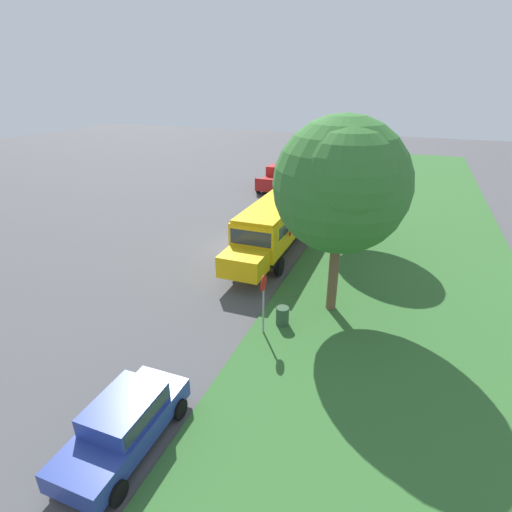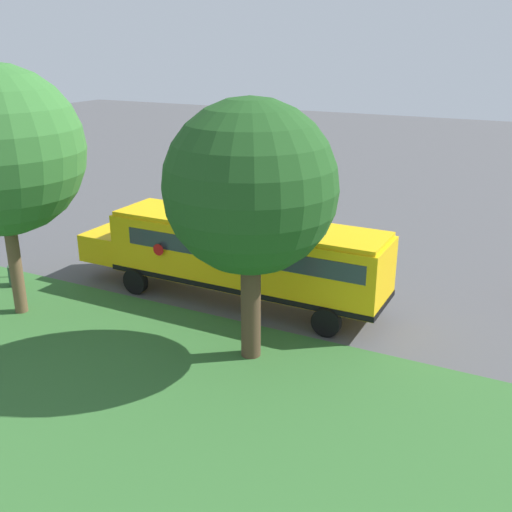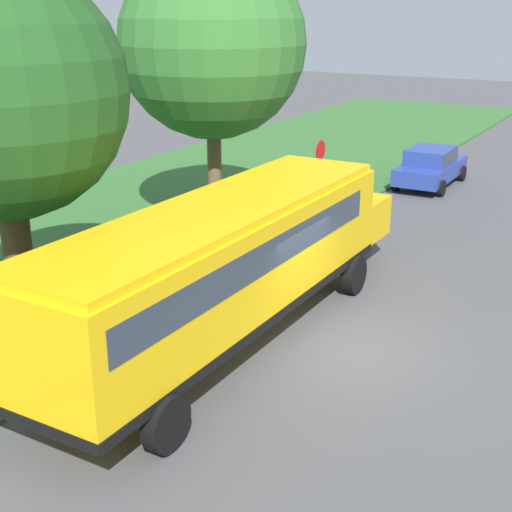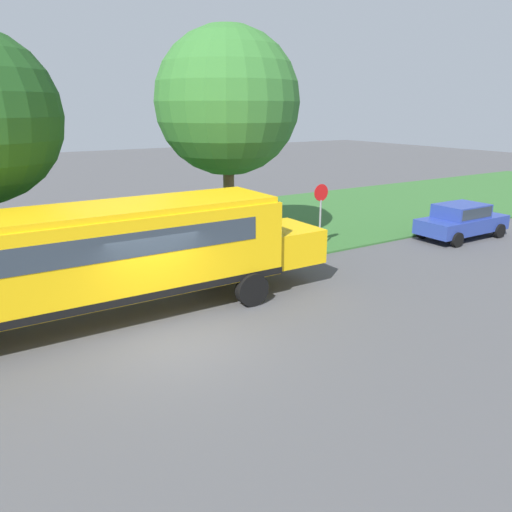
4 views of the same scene
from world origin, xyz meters
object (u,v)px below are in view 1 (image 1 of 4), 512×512
at_px(school_bus, 280,218).
at_px(pickup_truck, 276,178).
at_px(oak_tree_beside_bus, 352,159).
at_px(trash_bin, 282,317).
at_px(stop_sign, 263,298).
at_px(car_blue_nearest, 124,421).
at_px(oak_tree_roadside_mid, 343,184).

height_order(school_bus, pickup_truck, school_bus).
relative_size(oak_tree_beside_bus, trash_bin, 8.79).
height_order(oak_tree_beside_bus, stop_sign, oak_tree_beside_bus).
height_order(car_blue_nearest, oak_tree_roadside_mid, oak_tree_roadside_mid).
bearing_deg(oak_tree_roadside_mid, school_bus, -54.86).
bearing_deg(school_bus, oak_tree_roadside_mid, 125.14).
relative_size(school_bus, trash_bin, 13.80).
distance_m(pickup_truck, oak_tree_beside_bus, 15.20).
distance_m(pickup_truck, stop_sign, 24.46).
bearing_deg(oak_tree_beside_bus, oak_tree_roadside_mid, 95.93).
bearing_deg(pickup_truck, trash_bin, 109.30).
height_order(car_blue_nearest, trash_bin, car_blue_nearest).
xyz_separation_m(oak_tree_beside_bus, stop_sign, (1.42, 11.65, -3.65)).
bearing_deg(pickup_truck, school_bus, 109.58).
xyz_separation_m(school_bus, oak_tree_beside_bus, (-3.77, -2.25, 3.46)).
height_order(school_bus, oak_tree_roadside_mid, oak_tree_roadside_mid).
bearing_deg(stop_sign, school_bus, -75.99).
bearing_deg(oak_tree_roadside_mid, pickup_truck, -64.90).
distance_m(oak_tree_roadside_mid, trash_bin, 6.11).
relative_size(car_blue_nearest, oak_tree_beside_bus, 0.56).
distance_m(school_bus, oak_tree_beside_bus, 5.59).
bearing_deg(stop_sign, pickup_truck, -72.63).
bearing_deg(pickup_truck, oak_tree_beside_bus, 126.76).
xyz_separation_m(school_bus, car_blue_nearest, (-0.55, 16.06, -1.05)).
distance_m(school_bus, trash_bin, 9.15).
bearing_deg(oak_tree_beside_bus, stop_sign, 83.04).
height_order(stop_sign, trash_bin, stop_sign).
distance_m(oak_tree_beside_bus, oak_tree_roadside_mid, 8.99).
bearing_deg(school_bus, oak_tree_beside_bus, -149.11).
relative_size(school_bus, car_blue_nearest, 2.82).
xyz_separation_m(pickup_truck, oak_tree_beside_bus, (-8.72, 11.68, 4.31)).
height_order(car_blue_nearest, pickup_truck, pickup_truck).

